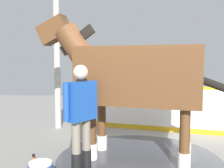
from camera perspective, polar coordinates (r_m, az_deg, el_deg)
ground_plane at (r=4.97m, az=6.94°, el=-15.10°), size 16.00×16.00×0.02m
wet_patch at (r=4.81m, az=5.74°, el=-15.60°), size 2.86×2.86×0.00m
barrier_wall at (r=6.53m, az=9.15°, el=-5.49°), size 3.96×1.05×1.11m
roof_post_near at (r=6.77m, az=-11.70°, el=4.08°), size 0.16×0.16×3.19m
horse at (r=4.54m, az=4.48°, el=1.72°), size 3.33×1.41×2.53m
handler at (r=4.01m, az=-6.68°, el=-5.89°), size 0.46×0.55×1.64m
bottle_spray at (r=4.49m, az=-16.48°, el=-15.84°), size 0.07×0.07×0.24m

